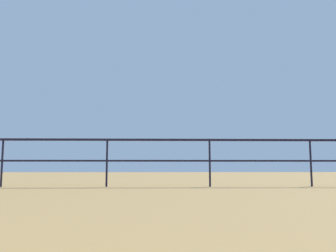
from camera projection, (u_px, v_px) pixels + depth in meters
The scene contains 1 object.
pier_railing at pixel (107, 151), 7.72m from camera, with size 23.04×0.05×1.07m.
Camera 1 is at (1.12, 1.88, 0.45)m, focal length 37.03 mm.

